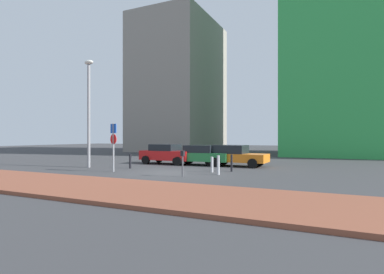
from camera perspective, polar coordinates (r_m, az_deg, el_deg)
The scene contains 14 objects.
ground_plane at distance 17.64m, azimuth -4.27°, elevation -6.68°, with size 120.00×120.00×0.00m, color #38383A.
sidewalk_brick at distance 12.75m, azimuth -17.99°, elevation -8.93°, with size 40.00×4.37×0.14m, color brown.
parked_car_red at distance 23.36m, azimuth -4.64°, elevation -3.11°, with size 4.09×2.14×1.50m.
parked_car_green at distance 22.26m, azimuth 1.60°, elevation -3.34°, with size 4.40×2.19×1.45m.
parked_car_orange at distance 21.76m, azimuth 7.77°, elevation -3.39°, with size 4.57×2.18×1.48m.
parking_sign_post at distance 18.59m, azimuth -14.45°, elevation -0.78°, with size 0.58×0.20×2.86m.
parking_meter at distance 15.77m, azimuth -1.78°, elevation -4.26°, with size 0.18×0.14×1.35m.
street_lamp at distance 21.81m, azimuth -18.69°, elevation 5.77°, with size 0.70×0.36×7.24m.
traffic_bollard_near at distance 16.66m, azimuth 4.93°, elevation -5.25°, with size 0.15×0.15×1.05m, color #B7B7BC.
traffic_bollard_mid at distance 17.85m, azimuth 3.75°, elevation -5.15°, with size 0.15×0.15×0.90m, color #B7B7BC.
traffic_bollard_far at distance 20.38m, azimuth -11.45°, elevation -4.45°, with size 0.14×0.14×0.94m, color black.
traffic_bollard_edge at distance 18.30m, azimuth 7.39°, elevation -4.84°, with size 0.12×0.12×1.01m, color black.
building_colorful_midrise at distance 41.65m, azimuth 28.34°, elevation 17.33°, with size 14.98×15.70×28.92m, color green.
building_under_construction at distance 46.32m, azimuth -2.35°, elevation 9.39°, with size 10.14×13.93×19.22m, color gray.
Camera 1 is at (8.63, -15.24, 2.05)m, focal length 28.59 mm.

